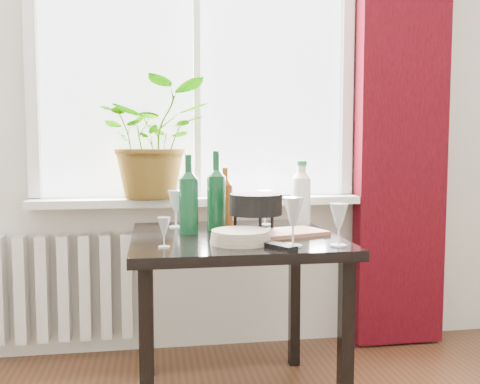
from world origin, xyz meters
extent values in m
cube|color=white|center=(0.00, 2.22, 1.60)|extent=(1.72, 0.08, 1.62)
cube|color=silver|center=(0.00, 2.15, 0.82)|extent=(1.72, 0.20, 0.04)
cube|color=#34040B|center=(1.12, 2.12, 1.30)|extent=(0.50, 0.12, 2.56)
cube|color=silver|center=(-0.75, 2.18, 0.38)|extent=(0.80, 0.10, 0.55)
cube|color=black|center=(0.10, 1.55, 0.72)|extent=(0.85, 0.85, 0.04)
cube|color=black|center=(-0.27, 1.19, 0.35)|extent=(0.05, 0.05, 0.70)
cube|color=black|center=(-0.27, 1.92, 0.35)|extent=(0.05, 0.05, 0.70)
cube|color=black|center=(0.46, 1.19, 0.35)|extent=(0.05, 0.05, 0.70)
cube|color=black|center=(0.46, 1.92, 0.35)|extent=(0.05, 0.05, 0.70)
imported|color=#30761F|center=(-0.22, 2.12, 1.15)|extent=(0.60, 0.54, 0.61)
cylinder|color=beige|center=(0.09, 1.35, 0.77)|extent=(0.28, 0.28, 0.05)
cube|color=black|center=(0.21, 1.23, 0.75)|extent=(0.12, 0.17, 0.02)
cube|color=#A36649|center=(0.32, 1.52, 0.75)|extent=(0.36, 0.29, 0.02)
camera|label=1|loc=(-0.23, -0.66, 1.11)|focal=40.00mm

